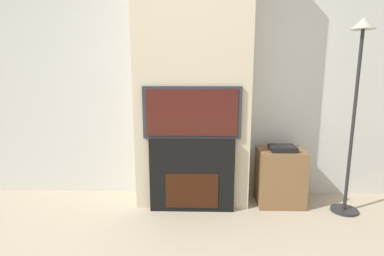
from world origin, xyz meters
TOP-DOWN VIEW (x-y plane):
  - wall_back at (0.00, 2.03)m, footprint 6.00×0.06m
  - chimney_breast at (0.00, 1.80)m, footprint 1.11×0.41m
  - fireplace at (0.00, 1.59)m, footprint 0.81×0.15m
  - television at (0.00, 1.59)m, footprint 0.92×0.07m
  - floor_lamp at (1.49, 1.57)m, footprint 0.25×0.25m
  - media_stand at (0.89, 1.73)m, footprint 0.45×0.36m

SIDE VIEW (x-z plane):
  - media_stand at x=0.89m, z-range -0.02..0.61m
  - fireplace at x=0.00m, z-range 0.00..0.72m
  - television at x=0.00m, z-range 0.72..1.21m
  - floor_lamp at x=1.49m, z-range 0.30..2.10m
  - wall_back at x=0.00m, z-range 0.00..2.70m
  - chimney_breast at x=0.00m, z-range 0.00..2.70m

